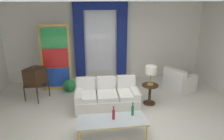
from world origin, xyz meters
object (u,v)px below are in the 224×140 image
object	(u,v)px
coffee_table	(112,121)
round_side_table	(150,92)
bottle_blue_decanter	(133,110)
armchair_white	(179,82)
table_lamp_brass	(151,71)
vintage_tv	(35,77)
stained_glass_divider	(56,60)
couch_white_long	(107,97)
peacock_figurine	(69,87)
bottle_crystal_tall	(114,114)

from	to	relation	value
coffee_table	round_side_table	size ratio (longest dim) A/B	2.59
bottle_blue_decanter	armchair_white	size ratio (longest dim) A/B	0.30
round_side_table	table_lamp_brass	world-z (taller)	table_lamp_brass
vintage_tv	bottle_blue_decanter	bearing A→B (deg)	-39.20
coffee_table	vintage_tv	size ratio (longest dim) A/B	1.15
bottle_blue_decanter	stained_glass_divider	distance (m)	3.39
couch_white_long	vintage_tv	world-z (taller)	vintage_tv
coffee_table	bottle_blue_decanter	size ratio (longest dim) A/B	4.72
couch_white_long	round_side_table	size ratio (longest dim) A/B	3.00
coffee_table	peacock_figurine	world-z (taller)	peacock_figurine
bottle_blue_decanter	peacock_figurine	xyz separation A→B (m)	(-1.57, 2.36, -0.32)
vintage_tv	couch_white_long	bearing A→B (deg)	-21.24
coffee_table	peacock_figurine	xyz separation A→B (m)	(-1.07, 2.49, -0.16)
round_side_table	bottle_crystal_tall	bearing A→B (deg)	-132.23
armchair_white	bottle_blue_decanter	bearing A→B (deg)	-134.79
coffee_table	stained_glass_divider	xyz separation A→B (m)	(-1.48, 2.85, 0.68)
bottle_crystal_tall	stained_glass_divider	xyz separation A→B (m)	(-1.51, 2.83, 0.52)
round_side_table	armchair_white	bearing A→B (deg)	32.28
coffee_table	peacock_figurine	distance (m)	2.72
bottle_blue_decanter	round_side_table	world-z (taller)	bottle_blue_decanter
couch_white_long	peacock_figurine	bearing A→B (deg)	135.13
bottle_blue_decanter	couch_white_long	bearing A→B (deg)	110.06
bottle_crystal_tall	table_lamp_brass	xyz separation A→B (m)	(1.27, 1.40, 0.49)
couch_white_long	round_side_table	bearing A→B (deg)	1.39
armchair_white	round_side_table	world-z (taller)	armchair_white
bottle_crystal_tall	armchair_white	xyz separation A→B (m)	(2.52, 2.19, -0.25)
stained_glass_divider	vintage_tv	bearing A→B (deg)	-130.63
bottle_crystal_tall	stained_glass_divider	size ratio (longest dim) A/B	0.15
bottle_crystal_tall	armchair_white	world-z (taller)	armchair_white
armchair_white	peacock_figurine	size ratio (longest dim) A/B	1.83
bottle_blue_decanter	armchair_white	bearing A→B (deg)	45.21
table_lamp_brass	coffee_table	bearing A→B (deg)	-132.63
bottle_blue_decanter	armchair_white	xyz separation A→B (m)	(2.06, 2.08, -0.26)
bottle_crystal_tall	couch_white_long	bearing A→B (deg)	89.98
stained_glass_divider	round_side_table	xyz separation A→B (m)	(2.78, -1.43, -0.70)
coffee_table	bottle_crystal_tall	world-z (taller)	bottle_crystal_tall
bottle_blue_decanter	peacock_figurine	bearing A→B (deg)	123.57
peacock_figurine	round_side_table	distance (m)	2.61
couch_white_long	round_side_table	distance (m)	1.27
stained_glass_divider	coffee_table	bearing A→B (deg)	-62.57
couch_white_long	round_side_table	xyz separation A→B (m)	(1.27, 0.03, 0.05)
bottle_blue_decanter	table_lamp_brass	world-z (taller)	table_lamp_brass
bottle_crystal_tall	stained_glass_divider	distance (m)	3.25
couch_white_long	table_lamp_brass	bearing A→B (deg)	1.39
stained_glass_divider	bottle_crystal_tall	bearing A→B (deg)	-61.91
coffee_table	stained_glass_divider	distance (m)	3.28
stained_glass_divider	round_side_table	bearing A→B (deg)	-27.12
vintage_tv	armchair_white	world-z (taller)	vintage_tv
stained_glass_divider	couch_white_long	bearing A→B (deg)	-43.96
bottle_blue_decanter	table_lamp_brass	distance (m)	1.60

